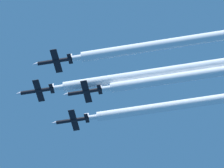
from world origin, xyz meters
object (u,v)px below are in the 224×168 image
object	(u,v)px
jet_slot	(84,92)
jet_lead	(36,91)
jet_left_wingman	(54,61)
jet_right_wingman	(71,120)

from	to	relation	value
jet_slot	jet_lead	bearing A→B (deg)	90.50
jet_lead	jet_left_wingman	bearing A→B (deg)	-144.19
jet_right_wingman	jet_lead	bearing A→B (deg)	144.44
jet_lead	jet_right_wingman	bearing A→B (deg)	-35.56
jet_lead	jet_right_wingman	xyz separation A→B (m)	(10.33, -7.38, -1.73)
jet_left_wingman	jet_lead	bearing A→B (deg)	35.81
jet_lead	jet_slot	size ratio (longest dim) A/B	1.00
jet_left_wingman	jet_right_wingman	world-z (taller)	jet_right_wingman
jet_lead	jet_right_wingman	world-z (taller)	jet_lead
jet_left_wingman	jet_right_wingman	size ratio (longest dim) A/B	1.00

